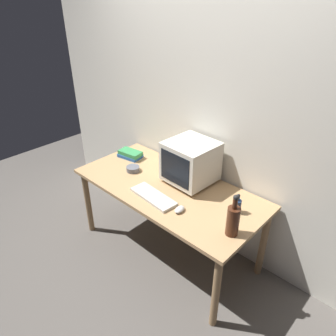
# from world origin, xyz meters

# --- Properties ---
(ground_plane) EXTENTS (6.00, 6.00, 0.00)m
(ground_plane) POSITION_xyz_m (0.00, 0.00, 0.00)
(ground_plane) COLOR #56514C
(back_wall) EXTENTS (4.00, 0.08, 2.50)m
(back_wall) POSITION_xyz_m (0.00, 0.45, 1.25)
(back_wall) COLOR silver
(back_wall) RESTS_ON ground
(desk) EXTENTS (1.66, 0.79, 0.72)m
(desk) POSITION_xyz_m (0.00, 0.00, 0.64)
(desk) COLOR tan
(desk) RESTS_ON ground
(crt_monitor) EXTENTS (0.40, 0.40, 0.37)m
(crt_monitor) POSITION_xyz_m (0.08, 0.19, 0.91)
(crt_monitor) COLOR beige
(crt_monitor) RESTS_ON desk
(keyboard) EXTENTS (0.43, 0.18, 0.02)m
(keyboard) POSITION_xyz_m (0.03, -0.20, 0.73)
(keyboard) COLOR beige
(keyboard) RESTS_ON desk
(computer_mouse) EXTENTS (0.07, 0.11, 0.04)m
(computer_mouse) POSITION_xyz_m (0.30, -0.19, 0.74)
(computer_mouse) COLOR beige
(computer_mouse) RESTS_ON desk
(bottle_tall) EXTENTS (0.09, 0.09, 0.32)m
(bottle_tall) POSITION_xyz_m (0.72, -0.13, 0.84)
(bottle_tall) COLOR #472314
(bottle_tall) RESTS_ON desk
(bottle_short) EXTENTS (0.06, 0.06, 0.17)m
(bottle_short) POSITION_xyz_m (0.62, 0.09, 0.78)
(bottle_short) COLOR navy
(bottle_short) RESTS_ON desk
(book_stack) EXTENTS (0.25, 0.18, 0.07)m
(book_stack) POSITION_xyz_m (-0.64, 0.13, 0.75)
(book_stack) COLOR #28569E
(book_stack) RESTS_ON desk
(cd_spindle) EXTENTS (0.12, 0.12, 0.04)m
(cd_spindle) POSITION_xyz_m (-0.41, -0.03, 0.74)
(cd_spindle) COLOR #595B66
(cd_spindle) RESTS_ON desk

